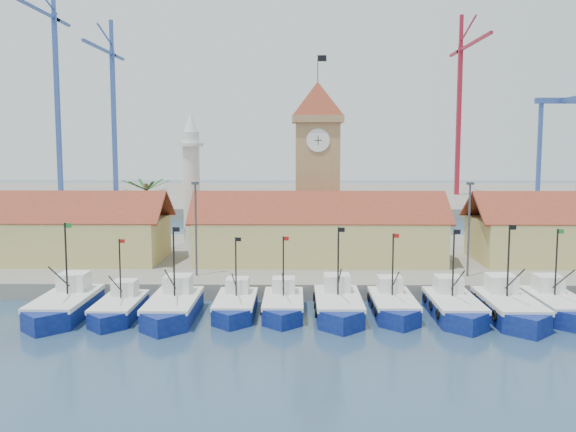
{
  "coord_description": "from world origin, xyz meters",
  "views": [
    {
      "loc": [
        -2.32,
        -48.57,
        14.13
      ],
      "look_at": [
        -3.28,
        18.0,
        6.6
      ],
      "focal_mm": 40.0,
      "sensor_mm": 36.0,
      "label": 1
    }
  ],
  "objects_px": {
    "clock_tower": "(317,162)",
    "minaret": "(191,181)",
    "boat_0": "(64,307)",
    "boat_5": "(339,307)"
  },
  "relations": [
    {
      "from": "boat_0",
      "to": "minaret",
      "type": "distance_m",
      "value": 27.97
    },
    {
      "from": "boat_5",
      "to": "clock_tower",
      "type": "bearing_deg",
      "value": 92.65
    },
    {
      "from": "boat_5",
      "to": "minaret",
      "type": "xyz_separation_m",
      "value": [
        -16.08,
        25.28,
        8.93
      ]
    },
    {
      "from": "boat_0",
      "to": "clock_tower",
      "type": "distance_m",
      "value": 33.82
    },
    {
      "from": "clock_tower",
      "to": "minaret",
      "type": "xyz_separation_m",
      "value": [
        -15.0,
        2.0,
        -2.23
      ]
    },
    {
      "from": "boat_0",
      "to": "boat_5",
      "type": "distance_m",
      "value": 22.46
    },
    {
      "from": "clock_tower",
      "to": "boat_0",
      "type": "bearing_deg",
      "value": -131.99
    },
    {
      "from": "minaret",
      "to": "clock_tower",
      "type": "bearing_deg",
      "value": -7.61
    },
    {
      "from": "clock_tower",
      "to": "minaret",
      "type": "distance_m",
      "value": 15.3
    },
    {
      "from": "boat_0",
      "to": "clock_tower",
      "type": "bearing_deg",
      "value": 48.01
    }
  ]
}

